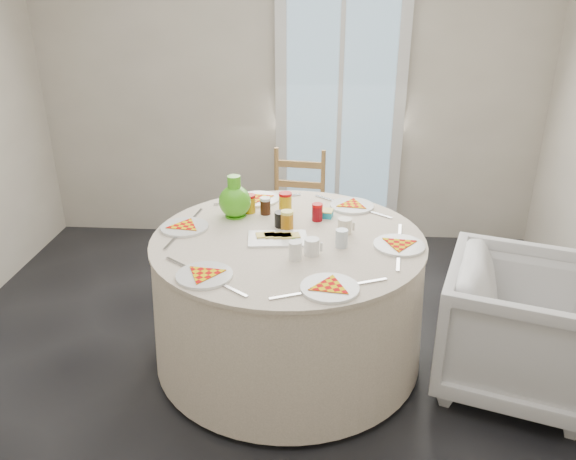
# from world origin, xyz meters

# --- Properties ---
(floor) EXTENTS (4.00, 4.00, 0.00)m
(floor) POSITION_xyz_m (0.00, 0.00, 0.00)
(floor) COLOR black
(floor) RESTS_ON ground
(wall_back) EXTENTS (4.00, 0.02, 2.60)m
(wall_back) POSITION_xyz_m (0.00, 2.00, 1.30)
(wall_back) COLOR #BCB5A3
(wall_back) RESTS_ON floor
(glass_door) EXTENTS (1.00, 0.08, 2.10)m
(glass_door) POSITION_xyz_m (0.40, 1.95, 1.05)
(glass_door) COLOR silver
(glass_door) RESTS_ON floor
(table) EXTENTS (1.51, 1.51, 0.76)m
(table) POSITION_xyz_m (0.11, 0.27, 0.38)
(table) COLOR beige
(table) RESTS_ON floor
(wooden_chair) EXTENTS (0.45, 0.44, 0.91)m
(wooden_chair) POSITION_xyz_m (0.09, 1.33, 0.47)
(wooden_chair) COLOR olive
(wooden_chair) RESTS_ON floor
(armchair) EXTENTS (0.92, 0.95, 0.79)m
(armchair) POSITION_xyz_m (1.34, 0.09, 0.39)
(armchair) COLOR silver
(armchair) RESTS_ON floor
(place_settings) EXTENTS (1.88, 1.88, 0.03)m
(place_settings) POSITION_xyz_m (0.11, 0.27, 0.77)
(place_settings) COLOR silver
(place_settings) RESTS_ON table
(jar_cluster) EXTENTS (0.47, 0.26, 0.13)m
(jar_cluster) POSITION_xyz_m (0.05, 0.56, 0.82)
(jar_cluster) COLOR brown
(jar_cluster) RESTS_ON table
(butter_tub) EXTENTS (0.12, 0.10, 0.04)m
(butter_tub) POSITION_xyz_m (0.30, 0.58, 0.79)
(butter_tub) COLOR #1597B3
(butter_tub) RESTS_ON table
(green_pitcher) EXTENTS (0.24, 0.24, 0.24)m
(green_pitcher) POSITION_xyz_m (-0.22, 0.54, 0.87)
(green_pitcher) COLOR #45B219
(green_pitcher) RESTS_ON table
(cheese_platter) EXTENTS (0.33, 0.23, 0.04)m
(cheese_platter) POSITION_xyz_m (0.06, 0.24, 0.77)
(cheese_platter) COLOR white
(cheese_platter) RESTS_ON table
(mugs_glasses) EXTENTS (0.64, 0.64, 0.10)m
(mugs_glasses) POSITION_xyz_m (0.24, 0.30, 0.81)
(mugs_glasses) COLOR #9D9D9D
(mugs_glasses) RESTS_ON table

